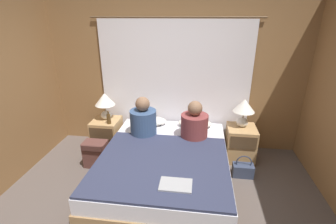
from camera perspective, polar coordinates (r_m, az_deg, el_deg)
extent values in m
plane|color=#564C47|center=(3.01, -2.72, -23.80)|extent=(16.00, 16.00, 0.00)
cube|color=olive|center=(4.00, 1.59, 8.94)|extent=(4.21, 0.06, 2.50)
cube|color=white|center=(4.00, 1.47, 5.89)|extent=(2.41, 0.02, 2.09)
cylinder|color=brown|center=(3.84, 1.63, 21.37)|extent=(2.61, 0.02, 0.02)
cube|color=#99754C|center=(3.43, -0.70, -14.12)|extent=(1.66, 2.05, 0.27)
cube|color=silver|center=(3.30, -0.72, -10.87)|extent=(1.62, 2.01, 0.20)
cube|color=tan|center=(4.22, -14.07, -5.19)|extent=(0.43, 0.45, 0.54)
cube|color=#4C3823|center=(3.98, -15.41, -4.95)|extent=(0.38, 0.02, 0.20)
cube|color=tan|center=(4.01, 16.57, -7.03)|extent=(0.43, 0.45, 0.54)
cube|color=#4C3823|center=(3.75, 17.27, -6.92)|extent=(0.38, 0.02, 0.20)
ellipsoid|color=silver|center=(4.12, -14.27, -0.66)|extent=(0.17, 0.17, 0.14)
cylinder|color=#B2A893|center=(4.08, -14.43, 0.94)|extent=(0.02, 0.02, 0.11)
cone|color=white|center=(4.03, -14.63, 2.95)|extent=(0.32, 0.32, 0.20)
ellipsoid|color=silver|center=(3.90, 17.01, -2.29)|extent=(0.17, 0.17, 0.14)
cylinder|color=#B2A893|center=(3.86, 17.22, -0.62)|extent=(0.02, 0.02, 0.11)
cone|color=white|center=(3.80, 17.47, 1.49)|extent=(0.32, 0.32, 0.20)
ellipsoid|color=silver|center=(4.01, -4.18, -2.06)|extent=(0.54, 0.29, 0.12)
ellipsoid|color=silver|center=(3.94, 6.32, -2.63)|extent=(0.54, 0.29, 0.12)
cube|color=#2D334C|center=(3.01, -1.52, -11.95)|extent=(1.60, 1.43, 0.03)
cylinder|color=#38517A|center=(3.63, -5.80, -2.50)|extent=(0.39, 0.39, 0.38)
sphere|color=#846047|center=(3.52, -5.99, 1.90)|extent=(0.21, 0.21, 0.21)
cylinder|color=brown|center=(3.55, 6.18, -3.37)|extent=(0.39, 0.39, 0.36)
sphere|color=#846047|center=(3.44, 6.37, 0.88)|extent=(0.21, 0.21, 0.21)
cylinder|color=#513819|center=(3.94, -13.71, -1.62)|extent=(0.06, 0.06, 0.15)
cylinder|color=#513819|center=(3.90, -13.85, -0.20)|extent=(0.02, 0.02, 0.06)
cube|color=#9EA0A5|center=(2.65, 1.83, -16.70)|extent=(0.34, 0.23, 0.02)
cube|color=brown|center=(3.87, -16.49, -9.36)|extent=(0.35, 0.22, 0.40)
cube|color=#452824|center=(3.77, -16.89, -7.42)|extent=(0.31, 0.23, 0.08)
cube|color=#333D56|center=(3.71, 17.14, -12.92)|extent=(0.29, 0.16, 0.18)
torus|color=#2B3449|center=(3.64, 17.37, -11.23)|extent=(0.22, 0.02, 0.22)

